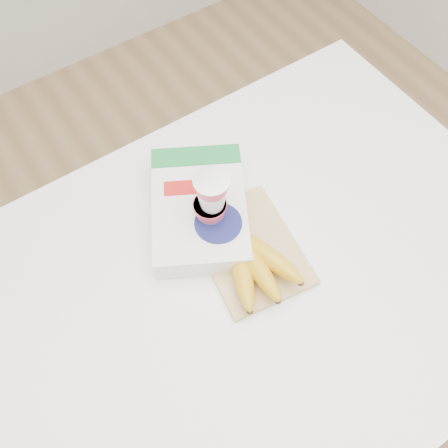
% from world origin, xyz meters
% --- Properties ---
extents(room, '(4.00, 4.00, 4.00)m').
position_xyz_m(room, '(0.00, 0.00, 1.35)').
color(room, tan).
rests_on(room, ground).
extents(table, '(1.37, 0.91, 1.03)m').
position_xyz_m(table, '(0.00, 0.00, 0.51)').
color(table, white).
rests_on(table, ground).
extents(cutting_board, '(0.24, 0.30, 0.01)m').
position_xyz_m(cutting_board, '(0.07, 0.05, 1.04)').
color(cutting_board, '#DDC579').
rests_on(cutting_board, table).
extents(bananas, '(0.16, 0.21, 0.07)m').
position_xyz_m(bananas, '(0.05, 0.01, 1.07)').
color(bananas, '#382816').
rests_on(bananas, cutting_board).
extents(yogurt_stack, '(0.08, 0.08, 0.17)m').
position_xyz_m(yogurt_stack, '(0.04, 0.14, 1.13)').
color(yogurt_stack, white).
rests_on(yogurt_stack, cutting_board).
extents(cereal_box, '(0.32, 0.36, 0.07)m').
position_xyz_m(cereal_box, '(0.03, 0.18, 1.06)').
color(cereal_box, white).
rests_on(cereal_box, table).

